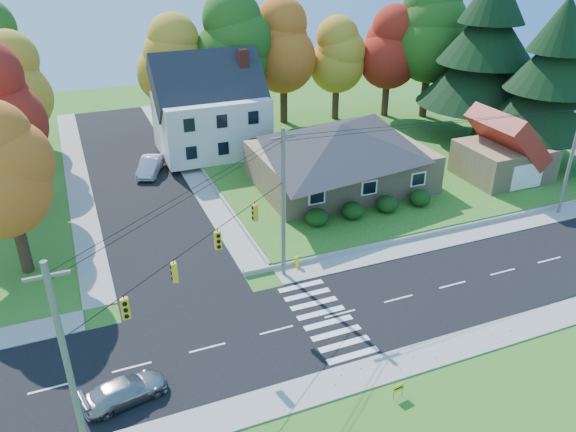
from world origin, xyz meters
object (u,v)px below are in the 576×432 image
ranch_house (341,154)px  silver_sedan (125,391)px  fire_hydrant (297,262)px  white_car (150,166)px

ranch_house → silver_sedan: 27.59m
ranch_house → fire_hydrant: (-8.36, -10.36, -2.84)m
fire_hydrant → silver_sedan: bearing=-147.3°
ranch_house → white_car: (-14.61, 9.55, -2.48)m
silver_sedan → fire_hydrant: silver_sedan is taller
white_car → ranch_house: bearing=-10.7°
silver_sedan → white_car: size_ratio=0.87×
silver_sedan → fire_hydrant: bearing=-69.3°
white_car → silver_sedan: bearing=-79.6°
silver_sedan → white_car: 28.38m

